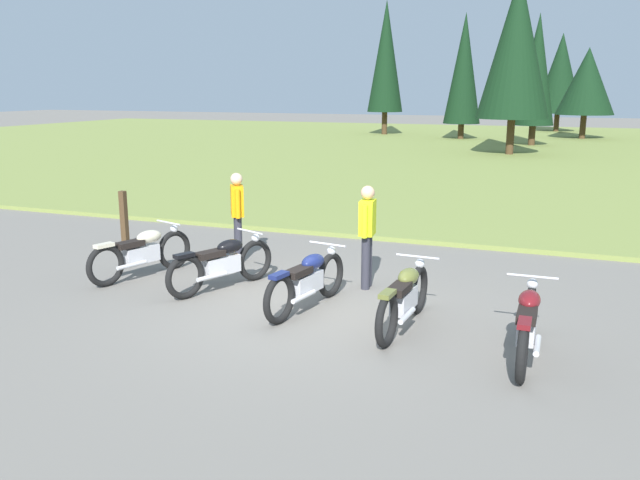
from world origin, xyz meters
TOP-DOWN VIEW (x-y plane):
  - ground_plane at (0.00, 0.00)m, footprint 140.00×140.00m
  - grass_moorland at (0.00, 26.59)m, footprint 80.00×44.00m
  - motorcycle_cream at (-3.22, 0.50)m, footprint 0.86×2.03m
  - motorcycle_black at (-1.60, 0.39)m, footprint 0.98×1.97m
  - motorcycle_navy at (0.04, -0.04)m, footprint 0.64×2.09m
  - motorcycle_olive at (1.56, -0.30)m, footprint 0.62×2.10m
  - motorcycle_maroon at (3.17, -0.76)m, footprint 0.62×2.10m
  - rider_in_hivis_vest at (0.54, 1.30)m, footprint 0.26×0.55m
  - rider_checking_bike at (-2.16, 1.97)m, footprint 0.38×0.48m
  - trail_marker_post at (-5.00, 2.36)m, footprint 0.12×0.12m

SIDE VIEW (x-z plane):
  - ground_plane at x=0.00m, z-range 0.00..0.00m
  - grass_moorland at x=0.00m, z-range 0.00..0.10m
  - motorcycle_cream at x=-3.22m, z-range 0.00..0.88m
  - motorcycle_black at x=-1.60m, z-range 0.00..0.88m
  - motorcycle_navy at x=0.04m, z-range 0.00..0.88m
  - motorcycle_olive at x=1.56m, z-range 0.00..0.88m
  - motorcycle_maroon at x=3.17m, z-range 0.00..0.88m
  - trail_marker_post at x=-5.00m, z-range 0.00..1.12m
  - rider_in_hivis_vest at x=0.54m, z-range 0.11..1.78m
  - rider_checking_bike at x=-2.16m, z-range 0.11..1.78m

